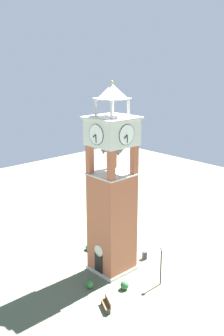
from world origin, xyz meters
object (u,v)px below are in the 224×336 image
Objects in this scene: clock_tower at (112,198)px; lamp_post at (161,258)px; park_bench at (106,304)px; trash_bin at (145,255)px.

clock_tower is 6.98m from lamp_post.
park_bench is 9.05m from trash_bin.
park_bench is at bearing -96.38° from lamp_post.
clock_tower is 22.37× the size of trash_bin.
clock_tower reaches higher than trash_bin.
clock_tower is 4.77× the size of lamp_post.
park_bench is (4.26, -4.60, -6.88)m from clock_tower.
trash_bin is (-4.11, 2.40, -2.21)m from lamp_post.
trash_bin is at bearing 77.63° from clock_tower.
trash_bin is (0.83, 3.77, -6.96)m from clock_tower.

